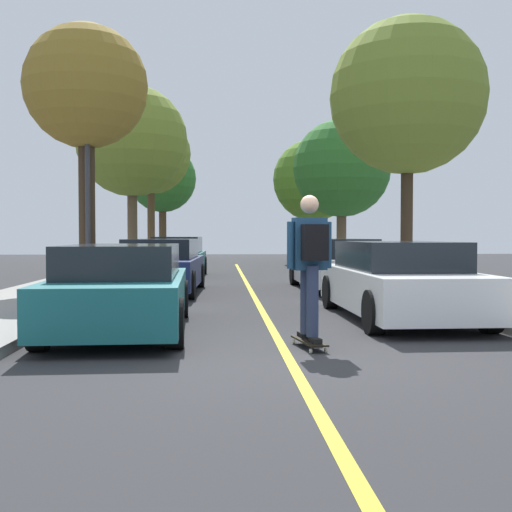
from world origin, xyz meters
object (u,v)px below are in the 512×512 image
street_tree_left_nearest (86,89)px  street_tree_right_near (342,169)px  parked_car_left_near (161,266)px  street_tree_right_far (314,180)px  parked_car_right_near (335,264)px  streetlamp (87,160)px  parked_car_left_far (178,257)px  street_tree_left_farthest (162,179)px  parked_car_right_nearest (398,281)px  parked_car_left_nearest (122,287)px  skateboard (309,341)px  fire_hydrant (82,279)px  street_tree_right_nearest (408,97)px  street_tree_left_far (151,155)px  street_tree_left_near (132,142)px  skateboarder (310,258)px

street_tree_left_nearest → street_tree_right_near: street_tree_left_nearest is taller
parked_car_left_near → street_tree_right_far: (6.27, 17.07, 3.57)m
parked_car_right_near → streetlamp: size_ratio=0.85×
street_tree_right_far → parked_car_left_far: bearing=-120.1°
street_tree_left_farthest → street_tree_left_nearest: bearing=-90.0°
parked_car_right_nearest → street_tree_right_near: 15.25m
parked_car_left_nearest → skateboard: (2.55, -1.61, -0.56)m
parked_car_left_near → parked_car_right_nearest: (4.43, -5.22, -0.01)m
skateboard → fire_hydrant: bearing=124.5°
parked_car_left_near → parked_car_left_far: parked_car_left_far is taller
street_tree_right_nearest → street_tree_left_far: bearing=119.3°
fire_hydrant → street_tree_left_near: bearing=91.8°
street_tree_right_nearest → street_tree_right_near: (0.00, 8.97, -0.92)m
street_tree_left_nearest → fire_hydrant: bearing=-81.6°
street_tree_right_nearest → parked_car_left_far: bearing=137.9°
street_tree_left_nearest → streetlamp: (0.08, -0.30, -1.77)m
street_tree_right_nearest → street_tree_right_near: street_tree_right_nearest is taller
street_tree_right_near → street_tree_left_farthest: bearing=124.8°
parked_car_right_nearest → street_tree_left_near: 15.61m
street_tree_left_nearest → fire_hydrant: size_ratio=9.18×
street_tree_right_near → skateboard: (-3.72, -17.46, -3.96)m
parked_car_left_nearest → fire_hydrant: bearing=109.3°
street_tree_right_far → street_tree_left_farthest: bearing=153.0°
street_tree_left_near → skateboarder: bearing=-75.0°
streetlamp → street_tree_left_farthest: bearing=90.2°
street_tree_left_nearest → street_tree_left_farthest: bearing=90.0°
parked_car_right_near → fire_hydrant: (-5.94, -2.75, -0.18)m
street_tree_right_nearest → skateboarder: size_ratio=3.79×
parked_car_left_nearest → parked_car_left_near: (0.00, 6.31, 0.01)m
parked_car_right_nearest → skateboard: 3.34m
parked_car_right_nearest → skateboard: bearing=-124.9°
street_tree_right_near → street_tree_left_far: bearing=145.9°
parked_car_right_near → skateboard: bearing=-102.3°
parked_car_left_nearest → street_tree_right_nearest: bearing=47.7°
parked_car_right_nearest → fire_hydrant: 6.74m
parked_car_right_nearest → street_tree_left_farthest: bearing=103.4°
parked_car_right_near → street_tree_right_near: street_tree_right_near is taller
parked_car_left_far → street_tree_left_nearest: bearing=-106.9°
street_tree_left_far → streetlamp: street_tree_left_far is taller
street_tree_left_near → parked_car_right_near: bearing=-50.9°
street_tree_left_near → fire_hydrant: bearing=-88.2°
parked_car_right_nearest → parked_car_right_near: size_ratio=1.03×
parked_car_left_near → street_tree_right_near: size_ratio=0.81×
street_tree_right_near → parked_car_left_near: bearing=-123.3°
street_tree_left_near → street_tree_left_farthest: size_ratio=1.07×
street_tree_left_nearest → parked_car_left_nearest: bearing=-74.3°
street_tree_left_near → skateboarder: (4.39, -16.39, -3.77)m
street_tree_right_far → skateboard: size_ratio=7.17×
street_tree_left_nearest → street_tree_left_near: (0.00, 8.24, -0.09)m
parked_car_left_far → street_tree_left_farthest: size_ratio=0.66×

